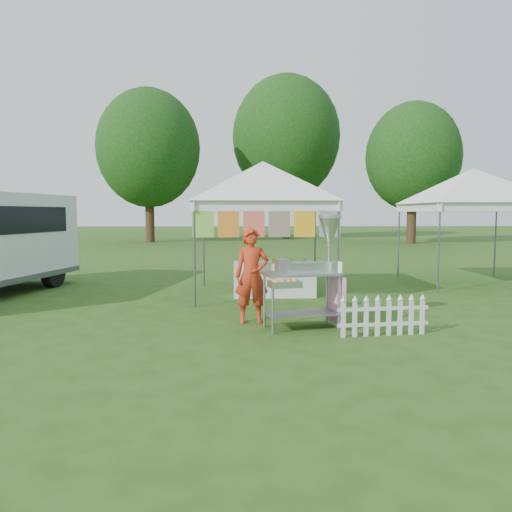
{
  "coord_description": "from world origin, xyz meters",
  "views": [
    {
      "loc": [
        -0.61,
        -7.71,
        1.87
      ],
      "look_at": [
        -0.25,
        1.03,
        1.1
      ],
      "focal_mm": 35.0,
      "sensor_mm": 36.0,
      "label": 1
    }
  ],
  "objects": [
    {
      "name": "vendor",
      "position": [
        -0.34,
        0.63,
        0.8
      ],
      "size": [
        0.61,
        0.42,
        1.6
      ],
      "primitive_type": "imported",
      "rotation": [
        0.0,
        0.0,
        0.07
      ],
      "color": "red",
      "rests_on": "ground"
    },
    {
      "name": "donut_cart",
      "position": [
        0.63,
        0.18,
        1.08
      ],
      "size": [
        1.34,
        1.13,
        1.83
      ],
      "rotation": [
        0.0,
        0.0,
        0.21
      ],
      "color": "gray",
      "rests_on": "ground"
    },
    {
      "name": "tree_mid",
      "position": [
        3.0,
        28.0,
        7.14
      ],
      "size": [
        7.6,
        7.6,
        11.52
      ],
      "color": "#352213",
      "rests_on": "ground"
    },
    {
      "name": "canopy_right",
      "position": [
        5.5,
        5.0,
        2.99
      ],
      "size": [
        4.24,
        4.24,
        3.45
      ],
      "color": "#59595E",
      "rests_on": "ground"
    },
    {
      "name": "picket_fence",
      "position": [
        1.61,
        -0.38,
        0.29
      ],
      "size": [
        1.43,
        0.19,
        0.56
      ],
      "rotation": [
        0.0,
        0.0,
        0.12
      ],
      "color": "silver",
      "rests_on": "ground"
    },
    {
      "name": "display_table",
      "position": [
        0.25,
        3.31,
        0.38
      ],
      "size": [
        1.8,
        0.7,
        0.76
      ],
      "primitive_type": "cube",
      "color": "white",
      "rests_on": "ground"
    },
    {
      "name": "ground",
      "position": [
        0.0,
        0.0,
        0.0
      ],
      "size": [
        120.0,
        120.0,
        0.0
      ],
      "primitive_type": "plane",
      "color": "#284C15",
      "rests_on": "ground"
    },
    {
      "name": "tree_right",
      "position": [
        10.0,
        22.0,
        5.18
      ],
      "size": [
        5.6,
        5.6,
        8.42
      ],
      "color": "#352213",
      "rests_on": "ground"
    },
    {
      "name": "tree_left",
      "position": [
        -6.0,
        24.0,
        5.83
      ],
      "size": [
        6.4,
        6.4,
        9.53
      ],
      "color": "#352213",
      "rests_on": "ground"
    },
    {
      "name": "canopy_main",
      "position": [
        0.0,
        3.49,
        2.99
      ],
      "size": [
        4.24,
        4.24,
        3.45
      ],
      "color": "#59595E",
      "rests_on": "ground"
    }
  ]
}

